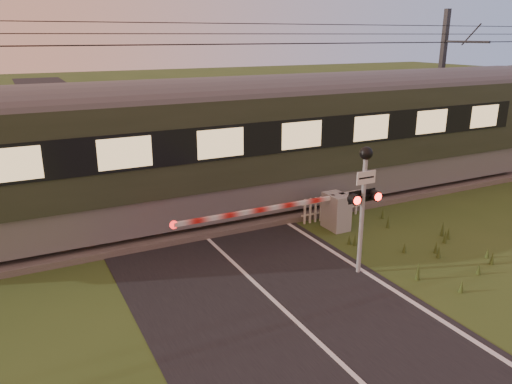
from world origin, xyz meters
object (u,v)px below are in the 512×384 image
train (506,116)px  crossing_signal (364,188)px  boom_gate (329,211)px  picket_fence (334,206)px  catenary_mast (441,86)px

train → crossing_signal: train is taller
boom_gate → picket_fence: size_ratio=2.59×
boom_gate → catenary_mast: (9.39, 4.88, 2.95)m
boom_gate → catenary_mast: size_ratio=0.92×
crossing_signal → boom_gate: bearing=69.9°
crossing_signal → catenary_mast: catenary_mast is taller
train → picket_fence: bearing=-169.7°
picket_fence → catenary_mast: size_ratio=0.36×
train → catenary_mast: 3.07m
train → picket_fence: train is taller
picket_fence → crossing_signal: bearing=-116.2°
train → crossing_signal: bearing=-156.0°
picket_fence → boom_gate: bearing=-133.4°
crossing_signal → catenary_mast: 12.97m
crossing_signal → picket_fence: (1.73, 3.51, -1.82)m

